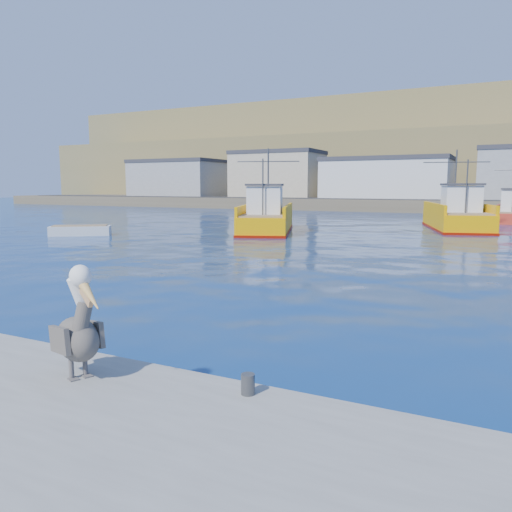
% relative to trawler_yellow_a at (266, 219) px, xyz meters
% --- Properties ---
extents(ground, '(260.00, 260.00, 0.00)m').
position_rel_trawler_yellow_a_xyz_m(ground, '(10.10, -24.90, -1.00)').
color(ground, '#071855').
rests_on(ground, ground).
extents(dock_bollards, '(36.20, 0.20, 0.30)m').
position_rel_trawler_yellow_a_xyz_m(dock_bollards, '(10.70, -28.30, -0.35)').
color(dock_bollards, '#4C4C4C').
rests_on(dock_bollards, dock).
extents(far_shore, '(200.00, 81.00, 24.00)m').
position_rel_trawler_yellow_a_xyz_m(far_shore, '(10.10, 84.30, 7.98)').
color(far_shore, brown).
rests_on(far_shore, ground).
extents(trawler_yellow_a, '(6.89, 11.09, 6.42)m').
position_rel_trawler_yellow_a_xyz_m(trawler_yellow_a, '(0.00, 0.00, 0.00)').
color(trawler_yellow_a, '#F4A300').
rests_on(trawler_yellow_a, ground).
extents(trawler_yellow_b, '(6.56, 11.50, 6.46)m').
position_rel_trawler_yellow_a_xyz_m(trawler_yellow_b, '(12.79, 8.67, 0.02)').
color(trawler_yellow_b, '#F4A300').
rests_on(trawler_yellow_b, ground).
extents(skiff_left, '(4.14, 3.56, 0.89)m').
position_rel_trawler_yellow_a_xyz_m(skiff_left, '(-10.51, -8.51, -0.72)').
color(skiff_left, silver).
rests_on(skiff_left, ground).
extents(pelican, '(1.43, 0.93, 1.81)m').
position_rel_trawler_yellow_a_xyz_m(pelican, '(10.51, -28.93, 0.27)').
color(pelican, '#595451').
rests_on(pelican, dock).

